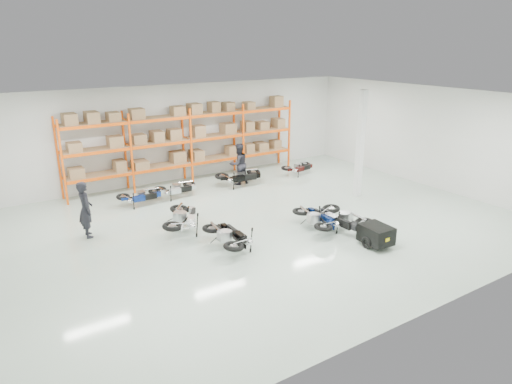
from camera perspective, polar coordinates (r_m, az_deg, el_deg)
room at (r=16.04m, az=0.92°, el=3.50°), size 18.00×18.00×18.00m
pallet_rack at (r=21.57m, az=-8.66°, el=7.16°), size 11.28×0.98×3.62m
structural_column at (r=19.66m, az=12.90°, el=5.81°), size 0.25×0.25×4.50m
moto_blue_centre at (r=16.08m, az=7.70°, el=-2.92°), size 1.22×2.00×1.21m
moto_silver_left at (r=16.13m, az=-9.14°, el=-2.78°), size 1.88×2.22×1.29m
moto_black_far_left at (r=14.53m, az=-3.42°, el=-5.10°), size 1.03×1.94×1.23m
moto_touring_right at (r=16.26m, az=10.73°, el=-2.73°), size 1.03×1.99×1.27m
trailer at (r=15.30m, az=14.76°, el=-5.16°), size 0.88×1.68×0.70m
moto_back_a at (r=19.09m, az=-14.22°, el=-0.14°), size 1.61×0.80×1.04m
moto_back_b at (r=19.72m, az=-9.92°, el=0.76°), size 1.63×0.81×1.05m
moto_back_c at (r=20.99m, az=-2.02°, el=2.36°), size 2.02×1.18×1.24m
moto_back_d at (r=22.89m, az=5.35°, el=3.36°), size 1.67×0.99×1.02m
person_left at (r=16.38m, az=-20.53°, el=-2.05°), size 0.48×0.72×1.95m
person_back at (r=21.13m, az=-2.18°, el=3.52°), size 0.97×0.77×1.92m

